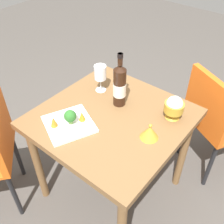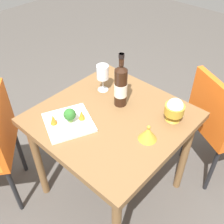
{
  "view_description": "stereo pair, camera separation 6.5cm",
  "coord_description": "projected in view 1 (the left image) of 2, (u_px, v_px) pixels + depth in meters",
  "views": [
    {
      "loc": [
        0.89,
        0.72,
        1.73
      ],
      "look_at": [
        0.0,
        0.0,
        0.75
      ],
      "focal_mm": 42.48,
      "sensor_mm": 36.0,
      "label": 1
    },
    {
      "loc": [
        0.85,
        0.77,
        1.73
      ],
      "look_at": [
        0.0,
        0.0,
        0.75
      ],
      "focal_mm": 42.48,
      "sensor_mm": 36.0,
      "label": 2
    }
  ],
  "objects": [
    {
      "name": "ground_plane",
      "position": [
        112.0,
        188.0,
        2.0
      ],
      "size": [
        8.0,
        8.0,
        0.0
      ],
      "primitive_type": "plane",
      "color": "#4C4742"
    },
    {
      "name": "dining_table",
      "position": [
        112.0,
        128.0,
        1.59
      ],
      "size": [
        0.81,
        0.81,
        0.72
      ],
      "color": "brown",
      "rests_on": "ground_plane"
    },
    {
      "name": "chair_near_window",
      "position": [
        213.0,
        116.0,
        1.82
      ],
      "size": [
        0.54,
        0.54,
        0.85
      ],
      "rotation": [
        0.0,
        0.0,
        1.07
      ],
      "color": "orange",
      "rests_on": "ground_plane"
    },
    {
      "name": "wine_bottle",
      "position": [
        120.0,
        85.0,
        1.53
      ],
      "size": [
        0.08,
        0.08,
        0.34
      ],
      "color": "black",
      "rests_on": "dining_table"
    },
    {
      "name": "wine_glass",
      "position": [
        100.0,
        73.0,
        1.64
      ],
      "size": [
        0.08,
        0.08,
        0.18
      ],
      "color": "white",
      "rests_on": "dining_table"
    },
    {
      "name": "rice_bowl",
      "position": [
        174.0,
        107.0,
        1.47
      ],
      "size": [
        0.11,
        0.11,
        0.14
      ],
      "color": "gold",
      "rests_on": "dining_table"
    },
    {
      "name": "rice_bowl_lid",
      "position": [
        150.0,
        132.0,
        1.37
      ],
      "size": [
        0.1,
        0.1,
        0.09
      ],
      "color": "gold",
      "rests_on": "dining_table"
    },
    {
      "name": "serving_plate",
      "position": [
        69.0,
        124.0,
        1.46
      ],
      "size": [
        0.33,
        0.33,
        0.02
      ],
      "rotation": [
        0.0,
        0.0,
        -0.42
      ],
      "color": "white",
      "rests_on": "dining_table"
    },
    {
      "name": "broccoli_floret",
      "position": [
        70.0,
        116.0,
        1.43
      ],
      "size": [
        0.07,
        0.07,
        0.09
      ],
      "color": "#729E4C",
      "rests_on": "serving_plate"
    },
    {
      "name": "carrot_garnish_left",
      "position": [
        82.0,
        116.0,
        1.46
      ],
      "size": [
        0.04,
        0.04,
        0.06
      ],
      "color": "orange",
      "rests_on": "serving_plate"
    },
    {
      "name": "carrot_garnish_right",
      "position": [
        54.0,
        122.0,
        1.42
      ],
      "size": [
        0.04,
        0.04,
        0.06
      ],
      "color": "orange",
      "rests_on": "serving_plate"
    }
  ]
}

